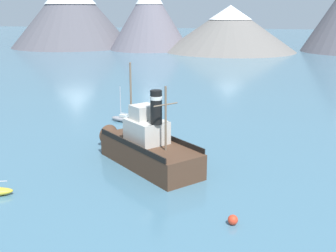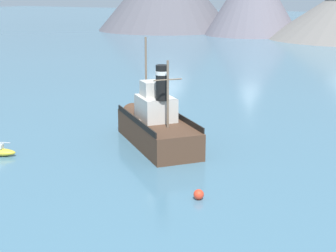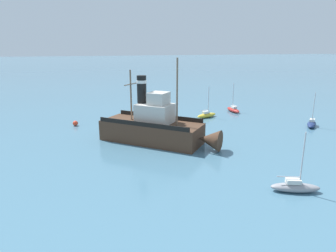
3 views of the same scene
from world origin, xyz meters
name	(u,v)px [view 1 (image 1 of 3)]	position (x,y,z in m)	size (l,w,h in m)	color
ground_plane	(146,165)	(0.00, 0.00, 0.00)	(600.00, 600.00, 0.00)	#477289
mountain_ridge	(235,11)	(-0.04, 120.84, 14.08)	(176.10, 56.11, 32.68)	#56545B
old_tugboat	(146,147)	(0.05, 0.11, 1.83)	(13.06, 12.02, 9.90)	#4C3323
sailboat_grey	(123,119)	(-7.51, 15.25, 0.43)	(3.95, 2.34, 4.90)	gray
mooring_buoy	(233,220)	(9.40, -10.29, 0.37)	(0.74, 0.74, 0.74)	red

